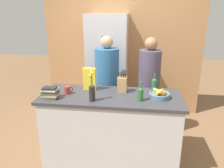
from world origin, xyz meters
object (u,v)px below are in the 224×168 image
(fruit_bowl, at_px, (160,94))
(person_in_blue, at_px, (149,84))
(refrigerator, at_px, (108,68))
(book_stack, at_px, (50,93))
(flower_vase, at_px, (92,91))
(bottle_oil, at_px, (141,93))
(bottle_vinegar, at_px, (154,83))
(coffee_mug, at_px, (68,90))
(person_at_sink, at_px, (107,82))
(cereal_box, at_px, (90,79))
(knife_block, at_px, (122,84))

(fruit_bowl, distance_m, person_in_blue, 0.68)
(refrigerator, bearing_deg, book_stack, -107.77)
(flower_vase, xyz_separation_m, bottle_oil, (0.56, 0.08, -0.03))
(bottle_vinegar, bearing_deg, coffee_mug, -165.04)
(bottle_oil, relative_size, bottle_vinegar, 1.03)
(fruit_bowl, bearing_deg, person_at_sink, 138.27)
(person_at_sink, distance_m, person_in_blue, 0.64)
(cereal_box, distance_m, book_stack, 0.55)
(fruit_bowl, relative_size, flower_vase, 0.68)
(flower_vase, height_order, book_stack, flower_vase)
(refrigerator, distance_m, bottle_oil, 1.55)
(knife_block, distance_m, book_stack, 0.91)
(fruit_bowl, relative_size, bottle_vinegar, 1.13)
(person_in_blue, bearing_deg, refrigerator, 126.12)
(person_at_sink, bearing_deg, knife_block, -77.05)
(knife_block, relative_size, flower_vase, 0.72)
(book_stack, distance_m, bottle_oil, 1.09)
(bottle_vinegar, relative_size, person_at_sink, 0.14)
(refrigerator, distance_m, bottle_vinegar, 1.29)
(cereal_box, height_order, person_in_blue, person_in_blue)
(cereal_box, height_order, bottle_oil, cereal_box)
(coffee_mug, height_order, bottle_oil, bottle_oil)
(book_stack, bearing_deg, person_in_blue, 35.01)
(refrigerator, distance_m, cereal_box, 1.15)
(refrigerator, bearing_deg, flower_vase, -88.35)
(fruit_bowl, xyz_separation_m, coffee_mug, (-1.16, -0.01, 0.01))
(knife_block, distance_m, bottle_vinegar, 0.44)
(person_in_blue, bearing_deg, book_stack, -157.40)
(coffee_mug, distance_m, person_at_sink, 0.80)
(cereal_box, bearing_deg, bottle_oil, -23.45)
(refrigerator, xyz_separation_m, person_at_sink, (0.09, -0.64, -0.06))
(person_in_blue, bearing_deg, flower_vase, -140.89)
(person_in_blue, bearing_deg, cereal_box, -160.87)
(flower_vase, bearing_deg, bottle_oil, 8.03)
(refrigerator, xyz_separation_m, book_stack, (-0.48, -1.49, 0.05))
(bottle_oil, height_order, bottle_vinegar, bottle_oil)
(book_stack, height_order, bottle_oil, bottle_oil)
(refrigerator, height_order, knife_block, refrigerator)
(person_at_sink, bearing_deg, fruit_bowl, -56.85)
(flower_vase, xyz_separation_m, person_in_blue, (0.69, 0.86, -0.16))
(person_in_blue, bearing_deg, bottle_oil, -111.40)
(cereal_box, xyz_separation_m, person_in_blue, (0.80, 0.49, -0.19))
(flower_vase, height_order, coffee_mug, flower_vase)
(cereal_box, relative_size, person_in_blue, 0.19)
(refrigerator, bearing_deg, person_at_sink, -82.35)
(refrigerator, distance_m, flower_vase, 1.51)
(coffee_mug, xyz_separation_m, bottle_vinegar, (1.10, 0.29, 0.04))
(flower_vase, distance_m, bottle_oil, 0.57)
(fruit_bowl, xyz_separation_m, cereal_box, (-0.91, 0.17, 0.11))
(bottle_vinegar, height_order, person_in_blue, person_in_blue)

